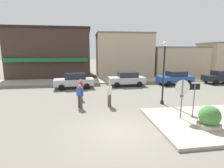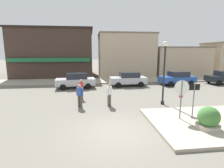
{
  "view_description": "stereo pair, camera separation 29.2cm",
  "coord_description": "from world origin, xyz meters",
  "px_view_note": "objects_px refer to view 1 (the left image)",
  "views": [
    {
      "loc": [
        -1.51,
        -7.6,
        3.77
      ],
      "look_at": [
        0.25,
        4.5,
        1.5
      ],
      "focal_mm": 28.0,
      "sensor_mm": 36.0,
      "label": 1
    },
    {
      "loc": [
        -1.22,
        -7.64,
        3.77
      ],
      "look_at": [
        0.25,
        4.5,
        1.5
      ],
      "focal_mm": 28.0,
      "sensor_mm": 36.0,
      "label": 2
    }
  ],
  "objects_px": {
    "stop_sign": "(182,94)",
    "pedestrian_kerb_side": "(81,89)",
    "pedestrian_crossing_near": "(109,94)",
    "pedestrian_crossing_far": "(80,95)",
    "parked_car_third": "(175,78)",
    "parked_car_nearest": "(74,81)",
    "parked_car_second": "(127,79)",
    "one_way_sign": "(194,96)",
    "parked_car_fourth": "(221,77)",
    "planter": "(209,119)",
    "lamp_post": "(164,63)"
  },
  "relations": [
    {
      "from": "planter",
      "to": "parked_car_third",
      "type": "relative_size",
      "value": 0.3
    },
    {
      "from": "planter",
      "to": "parked_car_nearest",
      "type": "relative_size",
      "value": 0.3
    },
    {
      "from": "one_way_sign",
      "to": "parked_car_nearest",
      "type": "relative_size",
      "value": 0.51
    },
    {
      "from": "planter",
      "to": "parked_car_second",
      "type": "relative_size",
      "value": 0.3
    },
    {
      "from": "planter",
      "to": "parked_car_third",
      "type": "height_order",
      "value": "parked_car_third"
    },
    {
      "from": "parked_car_third",
      "to": "pedestrian_crossing_far",
      "type": "distance_m",
      "value": 12.73
    },
    {
      "from": "pedestrian_crossing_far",
      "to": "planter",
      "type": "bearing_deg",
      "value": -35.46
    },
    {
      "from": "parked_car_second",
      "to": "pedestrian_crossing_far",
      "type": "relative_size",
      "value": 2.51
    },
    {
      "from": "stop_sign",
      "to": "parked_car_second",
      "type": "bearing_deg",
      "value": 93.98
    },
    {
      "from": "planter",
      "to": "pedestrian_crossing_far",
      "type": "distance_m",
      "value": 7.75
    },
    {
      "from": "pedestrian_crossing_near",
      "to": "pedestrian_crossing_far",
      "type": "distance_m",
      "value": 2.02
    },
    {
      "from": "one_way_sign",
      "to": "parked_car_second",
      "type": "xyz_separation_m",
      "value": [
        -1.47,
        10.1,
        -0.52
      ]
    },
    {
      "from": "parked_car_fourth",
      "to": "parked_car_nearest",
      "type": "bearing_deg",
      "value": -178.85
    },
    {
      "from": "parked_car_third",
      "to": "pedestrian_crossing_near",
      "type": "height_order",
      "value": "pedestrian_crossing_near"
    },
    {
      "from": "stop_sign",
      "to": "one_way_sign",
      "type": "height_order",
      "value": "stop_sign"
    },
    {
      "from": "stop_sign",
      "to": "pedestrian_crossing_far",
      "type": "xyz_separation_m",
      "value": [
        -5.59,
        3.14,
        -0.65
      ]
    },
    {
      "from": "parked_car_nearest",
      "to": "pedestrian_kerb_side",
      "type": "bearing_deg",
      "value": -79.72
    },
    {
      "from": "pedestrian_crossing_far",
      "to": "pedestrian_kerb_side",
      "type": "height_order",
      "value": "same"
    },
    {
      "from": "one_way_sign",
      "to": "parked_car_fourth",
      "type": "distance_m",
      "value": 14.21
    },
    {
      "from": "planter",
      "to": "pedestrian_kerb_side",
      "type": "distance_m",
      "value": 9.18
    },
    {
      "from": "one_way_sign",
      "to": "planter",
      "type": "distance_m",
      "value": 1.6
    },
    {
      "from": "planter",
      "to": "pedestrian_crossing_near",
      "type": "bearing_deg",
      "value": 133.65
    },
    {
      "from": "stop_sign",
      "to": "pedestrian_kerb_side",
      "type": "bearing_deg",
      "value": 136.56
    },
    {
      "from": "parked_car_third",
      "to": "parked_car_fourth",
      "type": "distance_m",
      "value": 5.79
    },
    {
      "from": "lamp_post",
      "to": "parked_car_second",
      "type": "bearing_deg",
      "value": 98.33
    },
    {
      "from": "parked_car_nearest",
      "to": "parked_car_fourth",
      "type": "relative_size",
      "value": 1.03
    },
    {
      "from": "parked_car_second",
      "to": "pedestrian_crossing_far",
      "type": "distance_m",
      "value": 8.54
    },
    {
      "from": "parked_car_third",
      "to": "pedestrian_crossing_far",
      "type": "relative_size",
      "value": 2.57
    },
    {
      "from": "pedestrian_crossing_near",
      "to": "parked_car_nearest",
      "type": "bearing_deg",
      "value": 113.27
    },
    {
      "from": "planter",
      "to": "pedestrian_kerb_side",
      "type": "bearing_deg",
      "value": 133.5
    },
    {
      "from": "stop_sign",
      "to": "parked_car_third",
      "type": "distance_m",
      "value": 11.35
    },
    {
      "from": "pedestrian_crossing_near",
      "to": "pedestrian_kerb_side",
      "type": "height_order",
      "value": "same"
    },
    {
      "from": "parked_car_third",
      "to": "parked_car_second",
      "type": "bearing_deg",
      "value": 180.0
    },
    {
      "from": "stop_sign",
      "to": "pedestrian_kerb_side",
      "type": "relative_size",
      "value": 1.43
    },
    {
      "from": "parked_car_second",
      "to": "parked_car_third",
      "type": "distance_m",
      "value": 5.74
    },
    {
      "from": "parked_car_nearest",
      "to": "stop_sign",
      "type": "bearing_deg",
      "value": -56.65
    },
    {
      "from": "planter",
      "to": "parked_car_second",
      "type": "bearing_deg",
      "value": 97.06
    },
    {
      "from": "pedestrian_crossing_far",
      "to": "pedestrian_crossing_near",
      "type": "bearing_deg",
      "value": -0.02
    },
    {
      "from": "stop_sign",
      "to": "parked_car_nearest",
      "type": "relative_size",
      "value": 0.56
    },
    {
      "from": "parked_car_second",
      "to": "pedestrian_kerb_side",
      "type": "bearing_deg",
      "value": -135.25
    },
    {
      "from": "parked_car_nearest",
      "to": "pedestrian_kerb_side",
      "type": "height_order",
      "value": "pedestrian_kerb_side"
    },
    {
      "from": "parked_car_third",
      "to": "pedestrian_crossing_near",
      "type": "relative_size",
      "value": 2.57
    },
    {
      "from": "one_way_sign",
      "to": "parked_car_fourth",
      "type": "relative_size",
      "value": 0.52
    },
    {
      "from": "one_way_sign",
      "to": "parked_car_fourth",
      "type": "height_order",
      "value": "one_way_sign"
    },
    {
      "from": "parked_car_fourth",
      "to": "pedestrian_kerb_side",
      "type": "height_order",
      "value": "pedestrian_kerb_side"
    },
    {
      "from": "stop_sign",
      "to": "lamp_post",
      "type": "height_order",
      "value": "lamp_post"
    },
    {
      "from": "stop_sign",
      "to": "parked_car_third",
      "type": "bearing_deg",
      "value": 63.61
    },
    {
      "from": "lamp_post",
      "to": "parked_car_third",
      "type": "relative_size",
      "value": 1.1
    },
    {
      "from": "planter",
      "to": "parked_car_second",
      "type": "height_order",
      "value": "parked_car_second"
    },
    {
      "from": "lamp_post",
      "to": "parked_car_fourth",
      "type": "distance_m",
      "value": 12.77
    }
  ]
}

